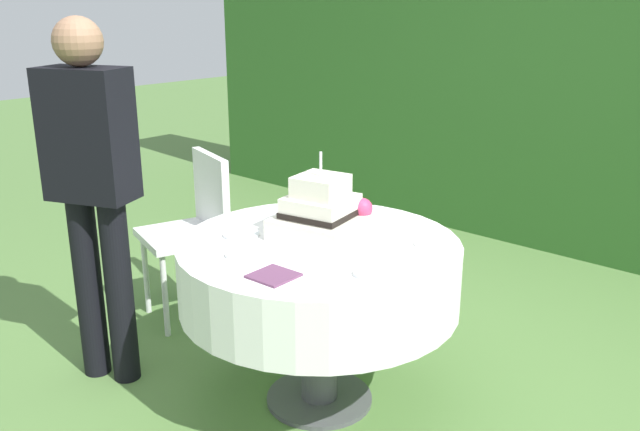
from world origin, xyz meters
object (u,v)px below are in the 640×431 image
(cake_table, at_px, (319,274))
(wedding_cake, at_px, (322,213))
(serving_plate_near, at_px, (427,244))
(napkin_stack, at_px, (273,276))
(garden_chair, at_px, (195,220))
(serving_plate_right, at_px, (240,255))
(serving_plate_far, at_px, (241,234))
(standing_person, at_px, (92,181))
(serving_plate_left, at_px, (369,273))

(cake_table, distance_m, wedding_cake, 0.25)
(serving_plate_near, bearing_deg, napkin_stack, -110.10)
(wedding_cake, relative_size, garden_chair, 0.44)
(serving_plate_right, bearing_deg, napkin_stack, -13.11)
(wedding_cake, xyz_separation_m, serving_plate_far, (-0.25, -0.22, -0.09))
(serving_plate_far, height_order, napkin_stack, serving_plate_far)
(garden_chair, bearing_deg, wedding_cake, -7.54)
(cake_table, xyz_separation_m, wedding_cake, (-0.04, 0.06, 0.24))
(standing_person, bearing_deg, wedding_cake, 33.52)
(wedding_cake, bearing_deg, standing_person, -146.48)
(wedding_cake, relative_size, serving_plate_right, 3.52)
(serving_plate_far, relative_size, napkin_stack, 1.01)
(napkin_stack, bearing_deg, cake_table, 107.47)
(cake_table, xyz_separation_m, serving_plate_left, (0.36, -0.14, 0.15))
(cake_table, height_order, serving_plate_right, serving_plate_right)
(cake_table, distance_m, garden_chair, 1.08)
(serving_plate_left, distance_m, serving_plate_right, 0.51)
(serving_plate_left, distance_m, standing_person, 1.28)
(wedding_cake, xyz_separation_m, serving_plate_right, (-0.08, -0.38, -0.09))
(serving_plate_right, bearing_deg, wedding_cake, 78.03)
(napkin_stack, height_order, standing_person, standing_person)
(serving_plate_far, bearing_deg, garden_chair, 155.20)
(wedding_cake, relative_size, serving_plate_near, 3.85)
(wedding_cake, height_order, napkin_stack, wedding_cake)
(napkin_stack, bearing_deg, serving_plate_far, 152.15)
(serving_plate_left, bearing_deg, serving_plate_near, 91.60)
(wedding_cake, height_order, standing_person, standing_person)
(garden_chair, bearing_deg, serving_plate_near, 2.31)
(garden_chair, bearing_deg, cake_table, -10.48)
(serving_plate_far, bearing_deg, cake_table, 28.97)
(cake_table, height_order, wedding_cake, wedding_cake)
(serving_plate_near, xyz_separation_m, napkin_stack, (-0.23, -0.63, -0.00))
(serving_plate_near, height_order, napkin_stack, serving_plate_near)
(serving_plate_near, xyz_separation_m, serving_plate_right, (-0.47, -0.57, 0.00))
(serving_plate_near, bearing_deg, wedding_cake, -153.65)
(garden_chair, bearing_deg, serving_plate_far, -24.80)
(cake_table, xyz_separation_m, napkin_stack, (0.12, -0.37, 0.15))
(serving_plate_far, distance_m, serving_plate_right, 0.23)
(serving_plate_right, distance_m, garden_chair, 1.09)
(cake_table, relative_size, serving_plate_left, 10.24)
(serving_plate_near, bearing_deg, serving_plate_left, -88.40)
(cake_table, height_order, standing_person, standing_person)
(serving_plate_far, bearing_deg, wedding_cake, 41.54)
(wedding_cake, bearing_deg, serving_plate_far, -138.46)
(cake_table, relative_size, napkin_stack, 7.74)
(serving_plate_left, bearing_deg, cake_table, 158.84)
(serving_plate_right, bearing_deg, cake_table, 69.38)
(serving_plate_near, bearing_deg, serving_plate_right, -129.27)
(serving_plate_near, xyz_separation_m, standing_person, (-1.20, -0.73, 0.19))
(serving_plate_left, xyz_separation_m, napkin_stack, (-0.24, -0.24, -0.00))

